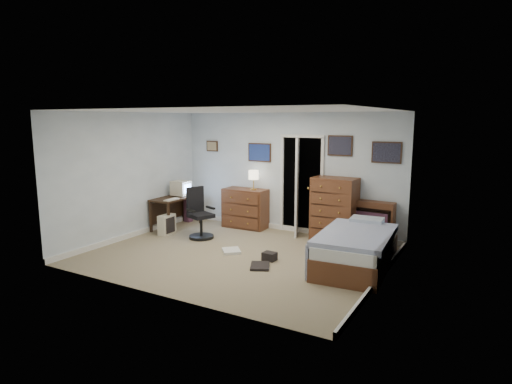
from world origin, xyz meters
TOP-DOWN VIEW (x-y plane):
  - floor at (0.00, 0.00)m, footprint 5.00×4.00m
  - computer_desk at (-2.28, 1.00)m, footprint 0.59×1.21m
  - crt_monitor at (-2.18, 1.15)m, footprint 0.37×0.34m
  - keyboard at (-2.02, 0.65)m, footprint 0.15×0.37m
  - pc_tower at (-2.00, 0.45)m, footprint 0.20×0.39m
  - office_chair at (-1.26, 0.59)m, footprint 0.64×0.64m
  - media_stack at (-2.32, 1.56)m, footprint 0.16×0.16m
  - low_dresser at (-0.88, 1.77)m, footprint 0.98×0.51m
  - table_lamp at (-0.68, 1.77)m, footprint 0.22×0.22m
  - doorway at (0.35, 2.27)m, footprint 0.96×1.12m
  - tall_dresser at (1.15, 1.75)m, footprint 0.87×0.54m
  - headboard_bookcase at (1.82, 1.86)m, footprint 0.93×0.28m
  - bed at (1.98, 0.43)m, footprint 1.19×2.06m
  - wall_posters at (0.57, 1.98)m, footprint 4.38×0.04m
  - floor_clutter at (0.36, -0.07)m, footprint 1.28×0.91m

SIDE VIEW (x-z plane):
  - floor at x=0.00m, z-range -0.02..0.00m
  - floor_clutter at x=0.36m, z-range -0.03..0.11m
  - pc_tower at x=-2.00m, z-range 0.00..0.41m
  - bed at x=1.98m, z-range -0.02..0.64m
  - media_stack at x=-2.32m, z-range 0.00..0.74m
  - office_chair at x=-1.26m, z-range -0.12..0.90m
  - low_dresser at x=-0.88m, z-range 0.00..0.86m
  - headboard_bookcase at x=1.82m, z-range 0.03..0.85m
  - computer_desk at x=-2.28m, z-range 0.19..0.88m
  - tall_dresser at x=1.15m, z-range 0.00..1.25m
  - keyboard at x=-2.02m, z-range 0.69..0.71m
  - crt_monitor at x=-2.18m, z-range 0.70..1.03m
  - doorway at x=0.35m, z-range -0.02..2.03m
  - table_lamp at x=-0.68m, z-range 0.96..1.38m
  - wall_posters at x=0.57m, z-range 1.45..2.05m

